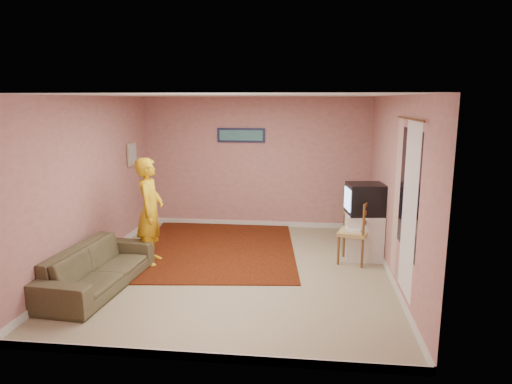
# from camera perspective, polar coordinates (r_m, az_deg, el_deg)

# --- Properties ---
(ground) EXTENTS (5.00, 5.00, 0.00)m
(ground) POSITION_cam_1_polar(r_m,az_deg,el_deg) (7.04, -2.27, -9.68)
(ground) COLOR tan
(ground) RESTS_ON ground
(wall_back) EXTENTS (4.50, 0.02, 2.60)m
(wall_back) POSITION_cam_1_polar(r_m,az_deg,el_deg) (9.13, 0.05, 3.67)
(wall_back) COLOR tan
(wall_back) RESTS_ON ground
(wall_front) EXTENTS (4.50, 0.02, 2.60)m
(wall_front) POSITION_cam_1_polar(r_m,az_deg,el_deg) (4.30, -7.47, -5.41)
(wall_front) COLOR tan
(wall_front) RESTS_ON ground
(wall_left) EXTENTS (0.02, 5.00, 2.60)m
(wall_left) POSITION_cam_1_polar(r_m,az_deg,el_deg) (7.37, -19.92, 1.09)
(wall_left) COLOR tan
(wall_left) RESTS_ON ground
(wall_right) EXTENTS (0.02, 5.00, 2.60)m
(wall_right) POSITION_cam_1_polar(r_m,az_deg,el_deg) (6.72, 16.96, 0.33)
(wall_right) COLOR tan
(wall_right) RESTS_ON ground
(ceiling) EXTENTS (4.50, 5.00, 0.02)m
(ceiling) POSITION_cam_1_polar(r_m,az_deg,el_deg) (6.57, -2.45, 11.98)
(ceiling) COLOR silver
(ceiling) RESTS_ON wall_back
(baseboard_back) EXTENTS (4.50, 0.02, 0.10)m
(baseboard_back) POSITION_cam_1_polar(r_m,az_deg,el_deg) (9.37, 0.04, -3.93)
(baseboard_back) COLOR silver
(baseboard_back) RESTS_ON ground
(baseboard_front) EXTENTS (4.50, 0.02, 0.10)m
(baseboard_front) POSITION_cam_1_polar(r_m,az_deg,el_deg) (4.82, -7.03, -19.74)
(baseboard_front) COLOR silver
(baseboard_front) RESTS_ON ground
(baseboard_left) EXTENTS (0.02, 5.00, 0.10)m
(baseboard_left) POSITION_cam_1_polar(r_m,az_deg,el_deg) (7.68, -19.21, -8.13)
(baseboard_left) COLOR silver
(baseboard_left) RESTS_ON ground
(baseboard_right) EXTENTS (0.02, 5.00, 0.10)m
(baseboard_right) POSITION_cam_1_polar(r_m,az_deg,el_deg) (7.06, 16.28, -9.67)
(baseboard_right) COLOR silver
(baseboard_right) RESTS_ON ground
(window) EXTENTS (0.01, 1.10, 1.50)m
(window) POSITION_cam_1_polar(r_m,az_deg,el_deg) (5.83, 18.55, 0.08)
(window) COLOR black
(window) RESTS_ON wall_right
(curtain_sheer) EXTENTS (0.01, 0.75, 2.10)m
(curtain_sheer) POSITION_cam_1_polar(r_m,az_deg,el_deg) (5.72, 18.59, -2.18)
(curtain_sheer) COLOR white
(curtain_sheer) RESTS_ON wall_right
(curtain_floral) EXTENTS (0.01, 0.35, 2.10)m
(curtain_floral) POSITION_cam_1_polar(r_m,az_deg,el_deg) (6.39, 17.18, -0.71)
(curtain_floral) COLOR beige
(curtain_floral) RESTS_ON wall_right
(curtain_rod) EXTENTS (0.02, 1.40, 0.02)m
(curtain_rod) POSITION_cam_1_polar(r_m,az_deg,el_deg) (5.72, 18.67, 8.67)
(curtain_rod) COLOR brown
(curtain_rod) RESTS_ON wall_right
(picture_back) EXTENTS (0.95, 0.04, 0.28)m
(picture_back) POSITION_cam_1_polar(r_m,az_deg,el_deg) (9.08, -1.87, 7.11)
(picture_back) COLOR #151A3B
(picture_back) RESTS_ON wall_back
(picture_left) EXTENTS (0.04, 0.38, 0.42)m
(picture_left) POSITION_cam_1_polar(r_m,az_deg,el_deg) (8.77, -15.24, 4.58)
(picture_left) COLOR tan
(picture_left) RESTS_ON wall_left
(area_rug) EXTENTS (2.92, 3.50, 0.02)m
(area_rug) POSITION_cam_1_polar(r_m,az_deg,el_deg) (8.02, -4.75, -6.98)
(area_rug) COLOR black
(area_rug) RESTS_ON ground
(tv_cabinet) EXTENTS (0.58, 0.53, 0.74)m
(tv_cabinet) POSITION_cam_1_polar(r_m,az_deg,el_deg) (7.62, 13.32, -5.38)
(tv_cabinet) COLOR silver
(tv_cabinet) RESTS_ON ground
(crt_tv) EXTENTS (0.64, 0.58, 0.49)m
(crt_tv) POSITION_cam_1_polar(r_m,az_deg,el_deg) (7.47, 13.49, -0.85)
(crt_tv) COLOR black
(crt_tv) RESTS_ON tv_cabinet
(chair_a) EXTENTS (0.46, 0.44, 0.50)m
(chair_a) POSITION_cam_1_polar(r_m,az_deg,el_deg) (8.94, 12.25, -1.60)
(chair_a) COLOR tan
(chair_a) RESTS_ON ground
(dvd_player) EXTENTS (0.34, 0.26, 0.05)m
(dvd_player) POSITION_cam_1_polar(r_m,az_deg,el_deg) (8.96, 12.23, -2.00)
(dvd_player) COLOR #ADADB2
(dvd_player) RESTS_ON chair_a
(blue_throw) EXTENTS (0.36, 0.05, 0.38)m
(blue_throw) POSITION_cam_1_polar(r_m,az_deg,el_deg) (8.92, 12.28, -0.45)
(blue_throw) COLOR #93BDF1
(blue_throw) RESTS_ON chair_a
(chair_b) EXTENTS (0.54, 0.56, 0.55)m
(chair_b) POSITION_cam_1_polar(r_m,az_deg,el_deg) (7.33, 12.11, -4.04)
(chair_b) COLOR tan
(chair_b) RESTS_ON ground
(game_console) EXTENTS (0.28, 0.23, 0.05)m
(game_console) POSITION_cam_1_polar(r_m,az_deg,el_deg) (7.35, 12.09, -4.60)
(game_console) COLOR white
(game_console) RESTS_ON chair_b
(sofa) EXTENTS (0.94, 2.04, 0.58)m
(sofa) POSITION_cam_1_polar(r_m,az_deg,el_deg) (6.67, -19.16, -8.92)
(sofa) COLOR brown
(sofa) RESTS_ON ground
(person) EXTENTS (0.44, 0.64, 1.68)m
(person) POSITION_cam_1_polar(r_m,az_deg,el_deg) (7.28, -13.10, -2.36)
(person) COLOR gold
(person) RESTS_ON ground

